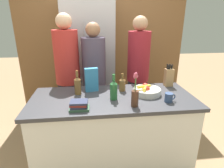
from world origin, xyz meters
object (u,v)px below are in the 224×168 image
object	(u,v)px
bottle_oil	(122,84)
bottle_wine	(114,90)
coffee_mug	(169,97)
person_at_sink	(68,72)
fruit_bowl	(147,90)
cereal_box	(91,80)
person_in_red_tee	(138,70)
person_in_blue	(94,76)
bottle_vinegar	(78,85)
flower_vase	(135,95)
refrigerator	(90,62)
book_stack	(79,105)
knife_block	(169,77)

from	to	relation	value
bottle_oil	bottle_wine	world-z (taller)	bottle_wine
coffee_mug	person_at_sink	distance (m)	1.40
fruit_bowl	person_at_sink	world-z (taller)	person_at_sink
cereal_box	person_in_red_tee	world-z (taller)	person_in_red_tee
fruit_bowl	cereal_box	size ratio (longest dim) A/B	1.11
bottle_oil	person_in_blue	world-z (taller)	person_in_blue
bottle_vinegar	person_in_blue	world-z (taller)	person_in_blue
bottle_oil	bottle_vinegar	bearing A→B (deg)	-175.41
flower_vase	bottle_oil	size ratio (longest dim) A/B	1.63
refrigerator	coffee_mug	bearing A→B (deg)	-60.56
cereal_box	fruit_bowl	bearing A→B (deg)	-14.84
person_in_red_tee	bottle_vinegar	bearing A→B (deg)	-154.02
coffee_mug	book_stack	bearing A→B (deg)	-176.15
refrigerator	bottle_vinegar	size ratio (longest dim) A/B	7.21
flower_vase	book_stack	world-z (taller)	flower_vase
bottle_oil	person_in_blue	distance (m)	0.56
cereal_box	person_in_blue	bearing A→B (deg)	84.25
book_stack	person_in_blue	bearing A→B (deg)	79.03
book_stack	person_in_blue	size ratio (longest dim) A/B	0.12
fruit_bowl	bottle_oil	distance (m)	0.30
fruit_bowl	person_at_sink	bearing A→B (deg)	147.56
refrigerator	bottle_wine	size ratio (longest dim) A/B	7.15
coffee_mug	person_in_red_tee	distance (m)	0.89
fruit_bowl	bottle_wine	xyz separation A→B (m)	(-0.40, -0.10, 0.07)
book_stack	cereal_box	bearing A→B (deg)	74.35
fruit_bowl	knife_block	bearing A→B (deg)	33.89
person_in_blue	person_in_red_tee	world-z (taller)	person_in_red_tee
cereal_box	person_at_sink	size ratio (longest dim) A/B	0.16
cereal_box	coffee_mug	bearing A→B (deg)	-26.62
book_stack	bottle_wine	world-z (taller)	bottle_wine
knife_block	flower_vase	world-z (taller)	flower_vase
fruit_bowl	knife_block	distance (m)	0.44
person_at_sink	person_in_red_tee	world-z (taller)	person_at_sink
refrigerator	bottle_vinegar	bearing A→B (deg)	-97.24
fruit_bowl	cereal_box	distance (m)	0.66
bottle_oil	book_stack	bearing A→B (deg)	-138.91
refrigerator	coffee_mug	distance (m)	1.66
cereal_box	person_in_red_tee	bearing A→B (deg)	34.82
bottle_oil	person_at_sink	world-z (taller)	person_at_sink
cereal_box	person_in_red_tee	size ratio (longest dim) A/B	0.16
cereal_box	person_in_red_tee	distance (m)	0.84
fruit_bowl	bottle_vinegar	world-z (taller)	bottle_vinegar
flower_vase	cereal_box	size ratio (longest dim) A/B	1.24
book_stack	bottle_oil	world-z (taller)	bottle_oil
knife_block	person_in_red_tee	xyz separation A→B (m)	(-0.30, 0.40, -0.01)
book_stack	person_in_red_tee	size ratio (longest dim) A/B	0.11
bottle_wine	person_in_blue	size ratio (longest dim) A/B	0.17
cereal_box	knife_block	bearing A→B (deg)	4.24
cereal_box	bottle_oil	size ratio (longest dim) A/B	1.32
cereal_box	person_at_sink	distance (m)	0.54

